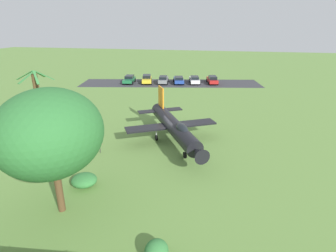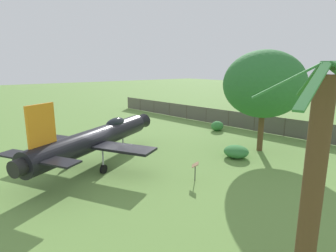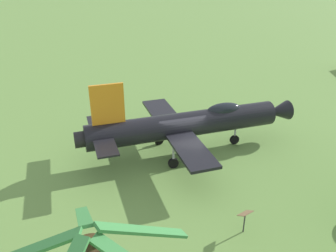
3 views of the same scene
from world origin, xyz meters
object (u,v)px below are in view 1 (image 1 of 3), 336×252
Objects in this scene: parked_car_white at (194,80)px; parked_car_gray at (163,79)px; shrub_by_tree at (156,251)px; parked_car_green at (129,79)px; shade_tree at (50,133)px; parked_car_blue at (179,80)px; palm_tree at (39,103)px; shrub_near_fence at (84,180)px; info_plaque at (100,144)px; parked_car_yellow at (147,79)px; display_jet at (174,127)px; parked_car_red at (212,80)px.

parked_car_gray reaches higher than parked_car_white.
shrub_by_tree is 45.17m from parked_car_green.
shade_tree is 40.89m from parked_car_green.
parked_car_blue is at bearing -91.11° from shade_tree.
shade_tree is 1.64× the size of parked_car_white.
palm_tree is 21.71m from shrub_by_tree.
palm_tree is 28.20m from parked_car_green.
palm_tree reaches higher than parked_car_white.
palm_tree is 12.98m from shrub_near_fence.
parked_car_yellow is at bearing -82.14° from info_plaque.
parked_car_blue reaches higher than shrub_by_tree.
shade_tree reaches higher than parked_car_blue.
shade_tree is at bearing 5.15° from parked_car_green.
shrub_near_fence is 37.75m from parked_car_green.
palm_tree reaches higher than info_plaque.
parked_car_gray is at bearing 82.63° from parked_car_yellow.
parked_car_blue is 1.05× the size of parked_car_green.
display_jet is 30.16m from parked_car_white.
parked_car_gray is at bearing -77.97° from shrub_by_tree.
parked_car_white is 1.00× the size of parked_car_gray.
parked_car_gray is (-6.97, -29.11, -2.72)m from palm_tree.
shade_tree is 1.63× the size of parked_car_gray.
parked_car_gray is at bearing 90.95° from parked_car_green.
shade_tree is 5.77m from shrub_near_fence.
shrub_near_fence is (-0.06, -2.97, -4.95)m from shade_tree.
shrub_near_fence is 37.74m from parked_car_gray.
palm_tree reaches higher than shrub_near_fence.
shrub_by_tree is (-6.92, 5.60, 0.05)m from shrub_near_fence.
parked_car_green is (3.49, 0.63, -0.05)m from parked_car_yellow.
parked_car_white is (-13.12, -30.23, -2.72)m from palm_tree.
parked_car_green is (12.96, 2.16, -0.01)m from parked_car_white.
shade_tree is 1.16× the size of palm_tree.
parked_car_blue is (6.18, -43.83, 0.22)m from shrub_by_tree.
display_jet reaches higher than parked_car_red.
parked_car_yellow is at bearing -81.43° from shrub_near_fence.
parked_car_white is at bearing 88.38° from parked_car_red.
palm_tree is at bearing -21.65° from parked_car_yellow.
shrub_by_tree is 44.50m from parked_car_white.
display_jet reaches higher than shrub_near_fence.
palm_tree reaches higher than parked_car_green.
shade_tree reaches higher than info_plaque.
shrub_near_fence is 38.99m from parked_car_white.
palm_tree is 35.16m from parked_car_red.
display_jet is 30.82m from parked_car_red.
parked_car_yellow is at bearing 87.80° from parked_car_red.
parked_car_gray is (7.53, -28.98, -1.15)m from display_jet.
display_jet is 10.24m from shrub_near_fence.
parked_car_yellow is at bearing -97.26° from palm_tree.
parked_car_white is at bearing 154.02° from display_jet.
info_plaque is 0.23× the size of parked_car_yellow.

